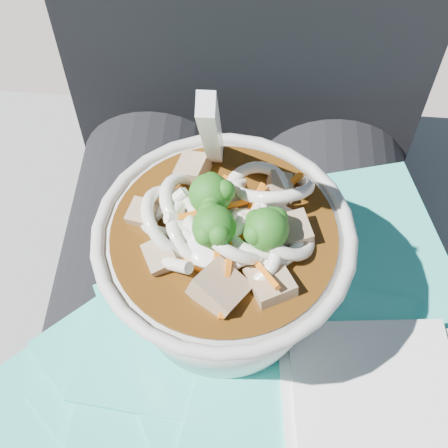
# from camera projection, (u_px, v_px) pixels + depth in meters

# --- Properties ---
(stone_ledge) EXTENTS (1.01, 0.53, 0.47)m
(stone_ledge) POSITION_uv_depth(u_px,v_px,m) (236.00, 348.00, 0.89)
(stone_ledge) COLOR gray
(stone_ledge) RESTS_ON ground
(lap) EXTENTS (0.35, 0.48, 0.16)m
(lap) POSITION_uv_depth(u_px,v_px,m) (233.00, 368.00, 0.55)
(lap) COLOR black
(lap) RESTS_ON stone_ledge
(person_body) EXTENTS (0.34, 0.94, 1.02)m
(person_body) POSITION_uv_depth(u_px,v_px,m) (238.00, 266.00, 0.58)
(person_body) COLOR black
(person_body) RESTS_ON ground
(plastic_bag) EXTENTS (0.39, 0.37, 0.02)m
(plastic_bag) POSITION_uv_depth(u_px,v_px,m) (229.00, 336.00, 0.47)
(plastic_bag) COLOR #30CAB9
(plastic_bag) RESTS_ON lap
(napkins) EXTENTS (0.15, 0.15, 0.01)m
(napkins) POSITION_uv_depth(u_px,v_px,m) (383.00, 416.00, 0.43)
(napkins) COLOR white
(napkins) RESTS_ON plastic_bag
(udon_bowl) EXTENTS (0.22, 0.22, 0.21)m
(udon_bowl) POSITION_uv_depth(u_px,v_px,m) (225.00, 259.00, 0.43)
(udon_bowl) COLOR silver
(udon_bowl) RESTS_ON plastic_bag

